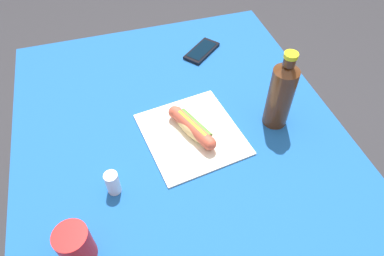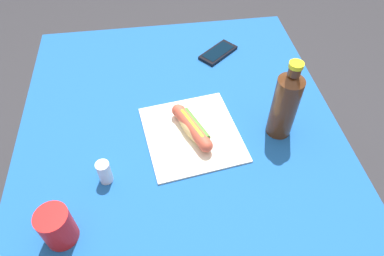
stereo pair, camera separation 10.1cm
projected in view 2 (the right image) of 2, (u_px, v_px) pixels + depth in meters
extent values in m
plane|color=#2D2D33|center=(183.00, 227.00, 1.62)|extent=(6.00, 6.00, 0.00)
cylinder|color=brown|center=(91.00, 118.00, 1.60)|extent=(0.07, 0.07, 0.71)
cylinder|color=brown|center=(247.00, 102.00, 1.67)|extent=(0.07, 0.07, 0.71)
cube|color=brown|center=(179.00, 126.00, 1.08)|extent=(1.03, 0.91, 0.03)
cube|color=#19519E|center=(179.00, 122.00, 1.07)|extent=(1.09, 0.97, 0.00)
cube|color=silver|center=(192.00, 134.00, 1.03)|extent=(0.32, 0.31, 0.01)
ellipsoid|color=#E5BC75|center=(192.00, 128.00, 1.01)|extent=(0.16, 0.10, 0.04)
cylinder|color=#BC4C38|center=(192.00, 127.00, 1.01)|extent=(0.16, 0.10, 0.04)
sphere|color=#BC4C38|center=(206.00, 146.00, 0.96)|extent=(0.04, 0.04, 0.04)
sphere|color=#BC4C38|center=(179.00, 110.00, 1.05)|extent=(0.04, 0.04, 0.04)
cube|color=yellow|center=(192.00, 123.00, 0.99)|extent=(0.12, 0.05, 0.00)
cylinder|color=#4C7A2D|center=(196.00, 124.00, 1.00)|extent=(0.13, 0.07, 0.02)
cube|color=black|center=(218.00, 53.00, 1.29)|extent=(0.15, 0.16, 0.01)
cube|color=black|center=(218.00, 51.00, 1.28)|extent=(0.12, 0.13, 0.00)
cylinder|color=#4C2814|center=(284.00, 107.00, 0.97)|extent=(0.07, 0.07, 0.20)
cone|color=#4C2814|center=(293.00, 78.00, 0.89)|extent=(0.07, 0.07, 0.02)
cylinder|color=#4C2814|center=(295.00, 71.00, 0.87)|extent=(0.03, 0.03, 0.02)
cylinder|color=yellow|center=(296.00, 65.00, 0.85)|extent=(0.04, 0.04, 0.01)
cylinder|color=red|center=(57.00, 227.00, 0.78)|extent=(0.08, 0.08, 0.10)
cylinder|color=silver|center=(104.00, 172.00, 0.90)|extent=(0.04, 0.04, 0.07)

